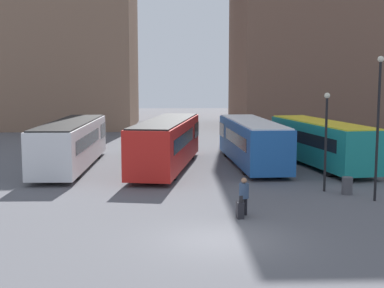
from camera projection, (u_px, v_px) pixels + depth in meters
ground_plane at (217, 241)px, 18.65m from camera, size 160.00×160.00×0.00m
building_block_left at (56, 9)px, 60.58m from camera, size 17.50×14.20×26.60m
bus_0 at (72, 142)px, 33.59m from camera, size 2.75×12.42×2.92m
bus_1 at (167, 142)px, 33.33m from camera, size 4.54×12.61×3.04m
bus_2 at (252, 140)px, 34.73m from camera, size 3.19×11.87×2.88m
bus_3 at (320, 141)px, 34.16m from camera, size 4.35×11.56×2.88m
traveler at (244, 193)px, 21.97m from camera, size 0.44×0.44×1.58m
suitcase at (240, 210)px, 21.57m from camera, size 0.30×0.45×0.96m
lamp_post_1 at (326, 133)px, 26.34m from camera, size 0.28×0.28×4.91m
lamp_post_2 at (378, 118)px, 24.16m from camera, size 0.28×0.28×6.61m
trash_bin at (347, 186)px, 25.96m from camera, size 0.52×0.52×0.85m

